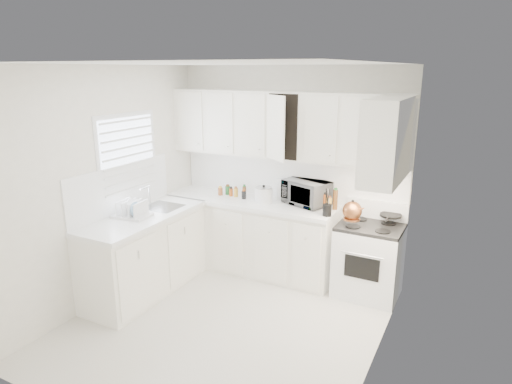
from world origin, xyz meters
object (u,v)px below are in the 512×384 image
Objects in this scene: rice_cooker at (264,194)px; tea_kettle at (352,210)px; utensil_crock at (327,202)px; microwave at (306,190)px; stove at (369,251)px; dish_rack at (131,208)px.

tea_kettle is at bearing -13.43° from rice_cooker.
utensil_crock reaches higher than tea_kettle.
microwave is at bearing 11.58° from rice_cooker.
utensil_crock is at bearing -159.12° from stove.
tea_kettle is 2.46m from dish_rack.
rice_cooker is at bearing -178.56° from stove.
tea_kettle is (-0.18, -0.16, 0.52)m from stove.
dish_rack is at bearing -152.85° from stove.
stove is 3.35× the size of utensil_crock.
microwave reaches higher than stove.
stove is 0.75m from utensil_crock.
stove is at bearing 19.68° from dish_rack.
rice_cooker reaches higher than stove.
tea_kettle is 0.82× the size of utensil_crock.
microwave is (-0.66, 0.30, 0.07)m from tea_kettle.
rice_cooker is 0.89m from utensil_crock.
stove is 0.57m from tea_kettle.
microwave is at bearing 170.89° from stove.
utensil_crock is at bearing -16.38° from rice_cooker.
tea_kettle reaches higher than rice_cooker.
tea_kettle is 0.50× the size of microwave.
utensil_crock is 2.20m from dish_rack.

